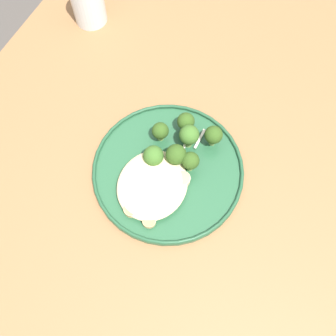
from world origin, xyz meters
TOP-DOWN VIEW (x-y plane):
  - ground at (0.00, 0.00)m, footprint 6.00×6.00m
  - wooden_dining_table at (0.00, 0.00)m, footprint 1.40×1.00m
  - dinner_plate at (-0.04, -0.04)m, footprint 0.29×0.29m
  - noodle_bed at (0.00, -0.05)m, footprint 0.14×0.13m
  - seared_scallop_front_small at (0.06, -0.02)m, footprint 0.02×0.02m
  - seared_scallop_left_edge at (0.01, -0.05)m, footprint 0.03×0.03m
  - seared_scallop_on_noodles at (0.01, -0.07)m, footprint 0.02×0.02m
  - seared_scallop_half_hidden at (-0.06, -0.04)m, footprint 0.04×0.04m
  - seared_scallop_right_edge at (0.06, -0.06)m, footprint 0.03×0.03m
  - seared_scallop_large_seared at (-0.04, 0.00)m, footprint 0.03×0.03m
  - seared_scallop_center_golden at (0.04, -0.08)m, footprint 0.02×0.02m
  - broccoli_floret_split_head at (-0.14, -0.04)m, footprint 0.03×0.03m
  - broccoli_floret_beside_noodles at (-0.06, -0.03)m, footprint 0.04×0.04m
  - broccoli_floret_right_tilted at (-0.13, 0.02)m, footprint 0.04×0.04m
  - broccoli_floret_front_edge at (-0.11, -0.02)m, footprint 0.04×0.04m
  - broccoli_floret_tall_stalk at (-0.10, -0.08)m, footprint 0.03×0.03m
  - broccoli_floret_rear_charred at (-0.07, 0.00)m, footprint 0.03×0.03m
  - broccoli_floret_center_pile at (-0.05, -0.07)m, footprint 0.04×0.04m
  - onion_sliver_pale_crescent at (-0.09, -0.03)m, footprint 0.04×0.01m
  - onion_sliver_long_sliver at (-0.05, -0.06)m, footprint 0.02×0.05m
  - onion_sliver_short_strip at (-0.13, -0.01)m, footprint 0.05×0.01m
  - water_glass at (-0.31, -0.37)m, footprint 0.07×0.07m

SIDE VIEW (x-z plane):
  - ground at x=0.00m, z-range 0.00..0.00m
  - wooden_dining_table at x=0.00m, z-range 0.29..1.03m
  - dinner_plate at x=-0.04m, z-range 0.74..0.76m
  - onion_sliver_pale_crescent at x=-0.09m, z-range 0.75..0.76m
  - onion_sliver_long_sliver at x=-0.05m, z-range 0.75..0.76m
  - onion_sliver_short_strip at x=-0.13m, z-range 0.75..0.76m
  - seared_scallop_front_small at x=0.06m, z-range 0.75..0.77m
  - seared_scallop_half_hidden at x=-0.06m, z-range 0.75..0.77m
  - seared_scallop_center_golden at x=0.04m, z-range 0.75..0.77m
  - seared_scallop_right_edge at x=0.06m, z-range 0.75..0.77m
  - seared_scallop_on_noodles at x=0.01m, z-range 0.75..0.77m
  - seared_scallop_large_seared at x=-0.04m, z-range 0.75..0.77m
  - seared_scallop_left_edge at x=0.01m, z-range 0.75..0.77m
  - noodle_bed at x=0.00m, z-range 0.75..0.78m
  - broccoli_floret_tall_stalk at x=-0.10m, z-range 0.76..0.80m
  - broccoli_floret_split_head at x=-0.14m, z-range 0.76..0.81m
  - broccoli_floret_center_pile at x=-0.05m, z-range 0.76..0.81m
  - broccoli_floret_right_tilted at x=-0.13m, z-range 0.76..0.81m
  - broccoli_floret_rear_charred at x=-0.07m, z-range 0.76..0.81m
  - broccoli_floret_beside_noodles at x=-0.06m, z-range 0.76..0.81m
  - broccoli_floret_front_edge at x=-0.11m, z-range 0.76..0.82m
  - water_glass at x=-0.31m, z-range 0.73..0.84m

